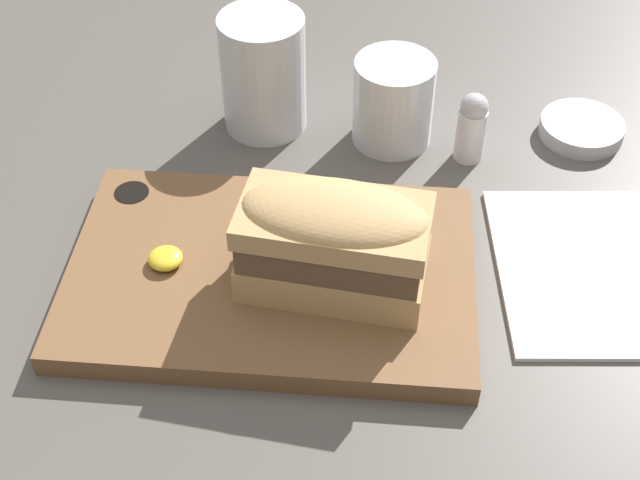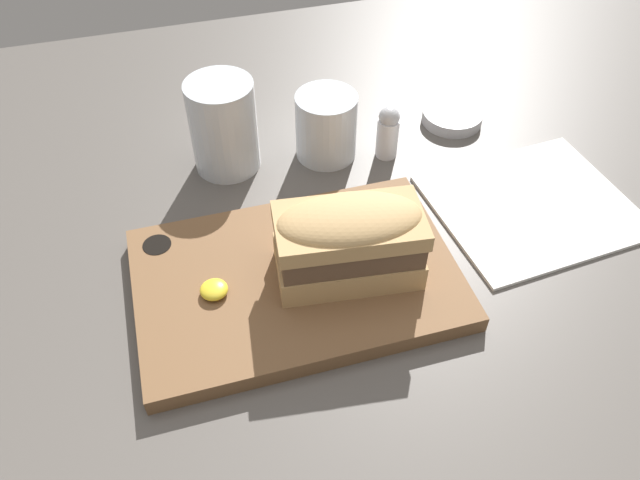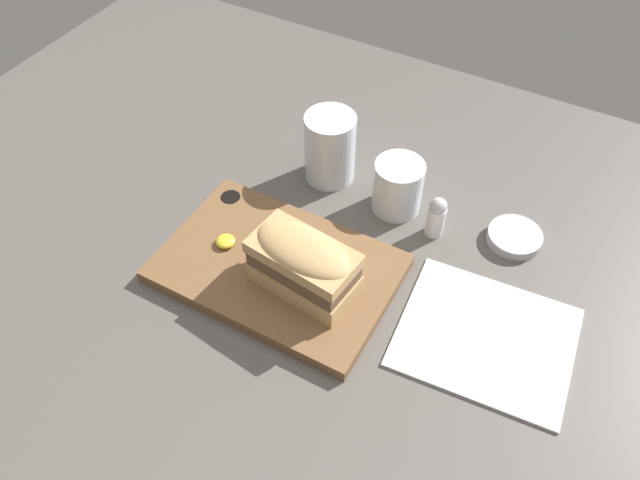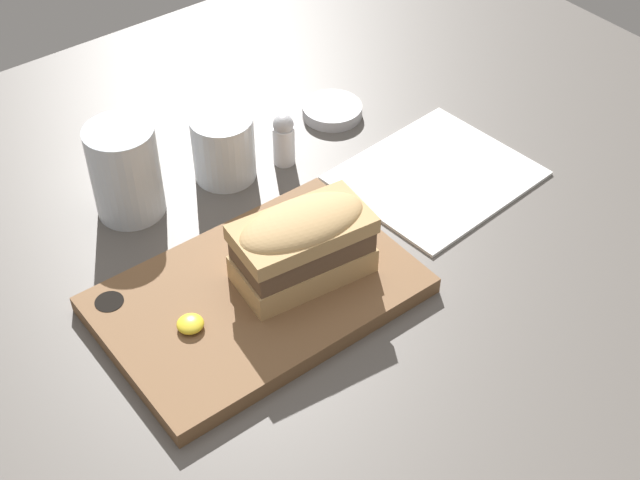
{
  "view_description": "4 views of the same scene",
  "coord_description": "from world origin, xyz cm",
  "px_view_note": "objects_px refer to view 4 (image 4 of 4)",
  "views": [
    {
      "loc": [
        5.35,
        -43.06,
        52.45
      ],
      "look_at": [
        1.37,
        3.17,
        7.23
      ],
      "focal_mm": 50.0,
      "sensor_mm": 36.0,
      "label": 1
    },
    {
      "loc": [
        -11.04,
        -34.98,
        49.46
      ],
      "look_at": [
        0.14,
        3.94,
        7.18
      ],
      "focal_mm": 35.0,
      "sensor_mm": 36.0,
      "label": 2
    },
    {
      "loc": [
        27.75,
        -39.3,
        68.24
      ],
      "look_at": [
        2.79,
        5.82,
        9.21
      ],
      "focal_mm": 35.0,
      "sensor_mm": 36.0,
      "label": 3
    },
    {
      "loc": [
        -35.14,
        -49.17,
        67.83
      ],
      "look_at": [
        4.14,
        1.7,
        8.05
      ],
      "focal_mm": 50.0,
      "sensor_mm": 36.0,
      "label": 4
    }
  ],
  "objects_px": {
    "condiment_dish": "(332,111)",
    "water_glass": "(126,176)",
    "wine_glass": "(224,151)",
    "napkin": "(436,176)",
    "serving_board": "(257,295)",
    "salt_shaker": "(284,139)",
    "sandwich": "(303,242)"
  },
  "relations": [
    {
      "from": "sandwich",
      "to": "condiment_dish",
      "type": "height_order",
      "value": "sandwich"
    },
    {
      "from": "serving_board",
      "to": "sandwich",
      "type": "distance_m",
      "value": 0.07
    },
    {
      "from": "serving_board",
      "to": "water_glass",
      "type": "bearing_deg",
      "value": 98.47
    },
    {
      "from": "sandwich",
      "to": "napkin",
      "type": "distance_m",
      "value": 0.24
    },
    {
      "from": "water_glass",
      "to": "wine_glass",
      "type": "xyz_separation_m",
      "value": [
        0.12,
        -0.01,
        -0.01
      ]
    },
    {
      "from": "serving_board",
      "to": "napkin",
      "type": "height_order",
      "value": "serving_board"
    },
    {
      "from": "sandwich",
      "to": "napkin",
      "type": "xyz_separation_m",
      "value": [
        0.23,
        0.05,
        -0.06
      ]
    },
    {
      "from": "sandwich",
      "to": "water_glass",
      "type": "bearing_deg",
      "value": 110.2
    },
    {
      "from": "sandwich",
      "to": "wine_glass",
      "type": "distance_m",
      "value": 0.21
    },
    {
      "from": "serving_board",
      "to": "condiment_dish",
      "type": "height_order",
      "value": "serving_board"
    },
    {
      "from": "napkin",
      "to": "salt_shaker",
      "type": "xyz_separation_m",
      "value": [
        -0.12,
        0.13,
        0.03
      ]
    },
    {
      "from": "napkin",
      "to": "condiment_dish",
      "type": "xyz_separation_m",
      "value": [
        -0.02,
        0.17,
        0.01
      ]
    },
    {
      "from": "wine_glass",
      "to": "condiment_dish",
      "type": "relative_size",
      "value": 1.05
    },
    {
      "from": "serving_board",
      "to": "wine_glass",
      "type": "xyz_separation_m",
      "value": [
        0.09,
        0.19,
        0.03
      ]
    },
    {
      "from": "water_glass",
      "to": "condiment_dish",
      "type": "bearing_deg",
      "value": 1.12
    },
    {
      "from": "wine_glass",
      "to": "napkin",
      "type": "height_order",
      "value": "wine_glass"
    },
    {
      "from": "wine_glass",
      "to": "condiment_dish",
      "type": "height_order",
      "value": "wine_glass"
    },
    {
      "from": "serving_board",
      "to": "water_glass",
      "type": "relative_size",
      "value": 2.81
    },
    {
      "from": "water_glass",
      "to": "wine_glass",
      "type": "bearing_deg",
      "value": -6.1
    },
    {
      "from": "water_glass",
      "to": "condiment_dish",
      "type": "height_order",
      "value": "water_glass"
    },
    {
      "from": "salt_shaker",
      "to": "sandwich",
      "type": "bearing_deg",
      "value": -120.69
    },
    {
      "from": "condiment_dish",
      "to": "water_glass",
      "type": "bearing_deg",
      "value": -178.88
    },
    {
      "from": "sandwich",
      "to": "salt_shaker",
      "type": "distance_m",
      "value": 0.21
    },
    {
      "from": "water_glass",
      "to": "napkin",
      "type": "bearing_deg",
      "value": -28.28
    },
    {
      "from": "napkin",
      "to": "condiment_dish",
      "type": "bearing_deg",
      "value": 96.25
    },
    {
      "from": "sandwich",
      "to": "salt_shaker",
      "type": "height_order",
      "value": "sandwich"
    },
    {
      "from": "condiment_dish",
      "to": "salt_shaker",
      "type": "bearing_deg",
      "value": -158.87
    },
    {
      "from": "napkin",
      "to": "salt_shaker",
      "type": "distance_m",
      "value": 0.18
    },
    {
      "from": "wine_glass",
      "to": "water_glass",
      "type": "bearing_deg",
      "value": 173.9
    },
    {
      "from": "water_glass",
      "to": "wine_glass",
      "type": "distance_m",
      "value": 0.12
    },
    {
      "from": "serving_board",
      "to": "sandwich",
      "type": "relative_size",
      "value": 2.17
    },
    {
      "from": "wine_glass",
      "to": "salt_shaker",
      "type": "xyz_separation_m",
      "value": [
        0.07,
        -0.02,
        -0.0
      ]
    }
  ]
}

